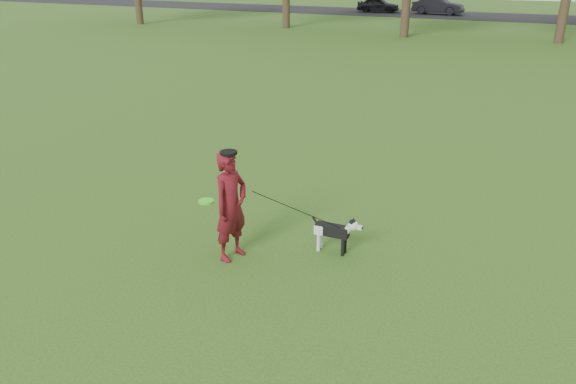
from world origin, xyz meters
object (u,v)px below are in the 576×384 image
at_px(car_left, 378,5).
at_px(man, 231,206).
at_px(car_mid, 438,6).
at_px(dog, 336,230).

bearing_deg(car_left, man, -170.34).
height_order(car_left, car_mid, car_mid).
height_order(dog, car_mid, car_mid).
bearing_deg(man, car_mid, 18.99).
height_order(dog, car_left, car_left).
xyz_separation_m(man, car_mid, (-4.33, 40.58, -0.17)).
distance_m(man, car_mid, 40.81).
bearing_deg(dog, car_mid, 98.14).
relative_size(man, car_mid, 0.43).
distance_m(man, car_left, 41.60).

